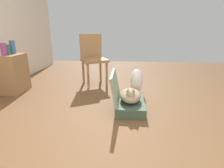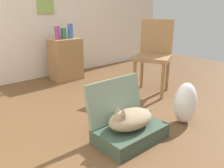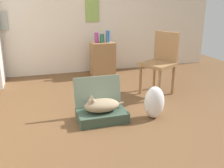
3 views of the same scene
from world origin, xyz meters
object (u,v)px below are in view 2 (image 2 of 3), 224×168
Objects in this scene: vase_short at (70,31)px; vase_round at (64,33)px; suitcase_base at (130,133)px; chair at (154,53)px; vase_tall at (58,33)px; side_table at (66,59)px; plastic_bag_white at (185,103)px; cat at (130,119)px.

vase_round is (-0.11, 0.02, -0.03)m from vase_short.
suitcase_base is at bearing -108.61° from vase_short.
chair is at bearing -65.92° from vase_round.
chair is at bearing -61.70° from vase_tall.
plastic_bag_white is at bearing -87.52° from side_table.
plastic_bag_white is 2.12m from side_table.
side_table is (0.56, 2.00, 0.26)m from suitcase_base.
vase_tall is at bearing -178.63° from chair.
suitcase_base is at bearing -85.38° from chair.
chair is at bearing 31.32° from cat.
side_table is 2.92× the size of vase_short.
cat is 2.18m from vase_short.
chair is at bearing 31.55° from suitcase_base.
plastic_bag_white is at bearing -58.01° from chair.
chair is at bearing 58.92° from plastic_bag_white.
vase_tall is (0.46, 2.00, 0.54)m from cat.
suitcase_base is 0.93× the size of side_table.
vase_short is (0.22, -0.00, 0.01)m from vase_tall.
suitcase_base is 1.45× the size of plastic_bag_white.
suitcase_base is 0.14m from cat.
cat is 2.08m from side_table.
side_table is at bearing 74.08° from cat.
side_table is at bearing 178.84° from vase_short.
vase_short reaches higher than vase_tall.
cat is 0.67m from plastic_bag_white.
vase_round is at bearing 92.46° from plastic_bag_white.
suitcase_base is at bearing -105.66° from side_table.
vase_round reaches higher than cat.
vase_tall is 1.21× the size of vase_round.
plastic_bag_white reaches higher than cat.
vase_short reaches higher than vase_round.
side_table is 1.44m from chair.
plastic_bag_white is 1.01m from chair.
chair is (1.15, 0.70, 0.47)m from suitcase_base.
chair is (0.49, 0.82, 0.33)m from plastic_bag_white.
vase_round is at bearing 74.21° from cat.
cat is (-0.01, 0.00, 0.14)m from suitcase_base.
cat reaches higher than suitcase_base.
vase_short is 1.38× the size of vase_round.
side_table is 0.67× the size of chair.
vase_round is (0.00, 0.02, 0.41)m from side_table.
plastic_bag_white is 0.43× the size of chair.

